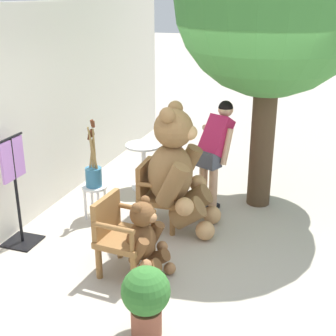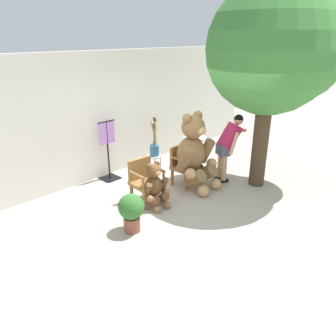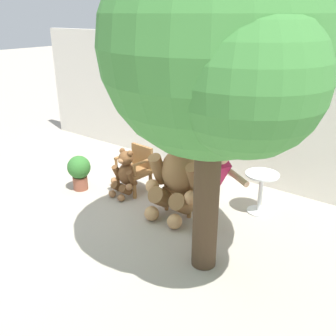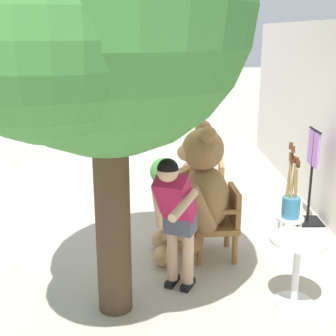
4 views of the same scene
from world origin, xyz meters
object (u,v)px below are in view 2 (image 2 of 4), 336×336
(wooden_chair_right, at_px, (184,164))
(white_stool, at_px, (155,160))
(round_side_table, at_px, (195,147))
(potted_plant, at_px, (131,210))
(clothing_display_stand, at_px, (108,149))
(patio_tree, at_px, (276,52))
(teddy_bear_large, at_px, (194,152))
(teddy_bear_small, at_px, (155,185))
(brush_bucket, at_px, (154,147))
(wooden_chair_left, at_px, (145,180))
(person_visitor, at_px, (229,142))

(wooden_chair_right, bearing_deg, white_stool, 94.47)
(round_side_table, xyz_separation_m, potted_plant, (-3.14, -1.25, -0.05))
(wooden_chair_right, distance_m, clothing_display_stand, 1.75)
(patio_tree, bearing_deg, white_stool, 121.30)
(teddy_bear_large, height_order, potted_plant, teddy_bear_large)
(teddy_bear_small, bearing_deg, patio_tree, -21.70)
(potted_plant, bearing_deg, brush_bucket, 37.39)
(wooden_chair_left, distance_m, teddy_bear_small, 0.29)
(white_stool, relative_size, clothing_display_stand, 0.34)
(teddy_bear_small, xyz_separation_m, white_stool, (1.10, 1.16, -0.09))
(teddy_bear_large, distance_m, potted_plant, 2.12)
(teddy_bear_small, height_order, brush_bucket, brush_bucket)
(brush_bucket, xyz_separation_m, potted_plant, (-1.98, -1.51, -0.27))
(teddy_bear_large, bearing_deg, white_stool, 93.79)
(teddy_bear_small, relative_size, brush_bucket, 0.96)
(teddy_bear_large, distance_m, brush_bucket, 1.15)
(brush_bucket, bearing_deg, patio_tree, -58.68)
(wooden_chair_right, distance_m, brush_bucket, 0.90)
(wooden_chair_left, xyz_separation_m, person_visitor, (1.98, -0.56, 0.44))
(round_side_table, bearing_deg, teddy_bear_large, -140.78)
(patio_tree, relative_size, clothing_display_stand, 3.01)
(white_stool, bearing_deg, teddy_bear_small, -133.37)
(wooden_chair_left, bearing_deg, teddy_bear_large, -13.02)
(white_stool, distance_m, round_side_table, 1.19)
(wooden_chair_left, distance_m, wooden_chair_right, 1.16)
(wooden_chair_right, bearing_deg, brush_bucket, 94.48)
(brush_bucket, bearing_deg, white_stool, 92.98)
(wooden_chair_right, distance_m, patio_tree, 2.90)
(wooden_chair_left, relative_size, person_visitor, 0.57)
(wooden_chair_left, distance_m, teddy_bear_large, 1.25)
(wooden_chair_left, height_order, white_stool, wooden_chair_left)
(white_stool, height_order, round_side_table, round_side_table)
(white_stool, relative_size, patio_tree, 0.11)
(wooden_chair_left, bearing_deg, round_side_table, 15.29)
(wooden_chair_right, xyz_separation_m, person_visitor, (0.82, -0.56, 0.44))
(wooden_chair_left, xyz_separation_m, teddy_bear_small, (-0.01, -0.29, -0.02))
(wooden_chair_right, distance_m, teddy_bear_large, 0.44)
(teddy_bear_small, height_order, round_side_table, teddy_bear_small)
(white_stool, bearing_deg, wooden_chair_left, -141.29)
(white_stool, bearing_deg, round_side_table, -12.55)
(teddy_bear_large, bearing_deg, wooden_chair_right, 91.56)
(wooden_chair_left, relative_size, teddy_bear_large, 0.52)
(white_stool, bearing_deg, potted_plant, -142.57)
(potted_plant, bearing_deg, patio_tree, -10.43)
(teddy_bear_large, relative_size, round_side_table, 2.29)
(round_side_table, relative_size, potted_plant, 1.06)
(potted_plant, bearing_deg, round_side_table, 21.79)
(wooden_chair_right, relative_size, clothing_display_stand, 0.63)
(teddy_bear_small, bearing_deg, wooden_chair_left, 88.23)
(teddy_bear_small, bearing_deg, white_stool, 46.63)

